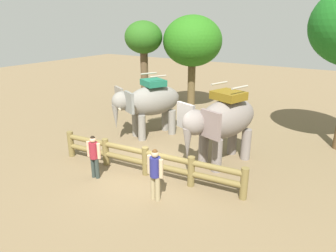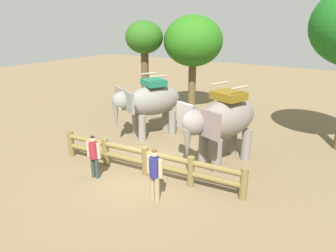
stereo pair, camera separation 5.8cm
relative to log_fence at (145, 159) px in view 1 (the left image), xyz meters
The scene contains 8 objects.
ground_plane 0.66m from the log_fence, 90.00° to the left, with size 60.00×60.00×0.00m, color brown.
log_fence is the anchor object (origin of this frame).
elephant_near_left 4.04m from the log_fence, 123.38° to the left, with size 2.71×3.44×2.93m.
elephant_center 3.16m from the log_fence, 50.12° to the left, with size 2.51×3.65×3.06m.
tourist_woman_in_black 1.78m from the log_fence, 140.10° to the right, with size 0.55×0.34×1.57m.
tourist_man_in_blue 1.71m from the log_fence, 43.25° to the right, with size 0.59×0.36×1.68m.
tree_far_left 9.22m from the log_fence, 126.58° to the left, with size 2.18×2.18×5.24m.
tree_back_center 9.42m from the log_fence, 107.79° to the left, with size 3.42×3.42×5.55m.
Camera 1 is at (5.89, -8.05, 5.23)m, focal length 32.48 mm.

